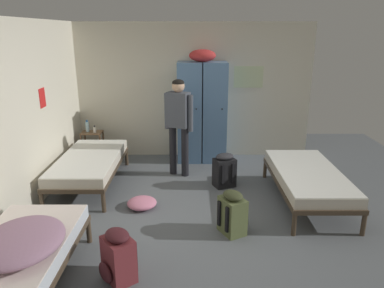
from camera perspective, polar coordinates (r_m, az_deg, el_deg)
name	(u,v)px	position (r m, az deg, el deg)	size (l,w,h in m)	color
ground_plane	(192,218)	(4.96, 0.01, -11.44)	(8.28, 8.28, 0.00)	slate
room_backdrop	(115,106)	(5.80, -11.89, 5.87)	(4.50, 5.23, 2.55)	beige
locker_bank	(201,110)	(6.81, 1.41, 5.29)	(0.90, 0.55, 2.07)	#5B84B2
shelf_unit	(92,143)	(7.15, -15.40, 0.08)	(0.38, 0.30, 0.57)	brown
bed_right	(307,177)	(5.49, 17.45, -4.94)	(0.90, 1.90, 0.49)	#473828
bed_left_front	(12,262)	(3.85, -26.30, -16.12)	(0.90, 1.90, 0.49)	#473828
bed_left_rear	(88,163)	(6.02, -15.88, -2.85)	(0.90, 1.90, 0.49)	#473828
bedding_heap	(20,241)	(3.70, -25.26, -13.56)	(0.74, 0.88, 0.20)	gray
person_traveler	(178,119)	(6.06, -2.27, 3.96)	(0.48, 0.34, 1.64)	black
water_bottle	(86,127)	(7.10, -16.19, 2.63)	(0.07, 0.07, 0.22)	#B2DBEA
lotion_bottle	(94,130)	(7.01, -15.11, 2.19)	(0.05, 0.05, 0.14)	white
backpack_black	(223,171)	(5.83, 4.87, -4.16)	(0.39, 0.40, 0.55)	black
backpack_maroon	(117,257)	(3.82, -11.67, -16.93)	(0.42, 0.41, 0.55)	maroon
backpack_olive	(232,213)	(4.54, 6.27, -10.70)	(0.41, 0.39, 0.55)	#566038
clothes_pile_pink	(141,203)	(5.24, -7.97, -9.11)	(0.41, 0.41, 0.14)	pink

